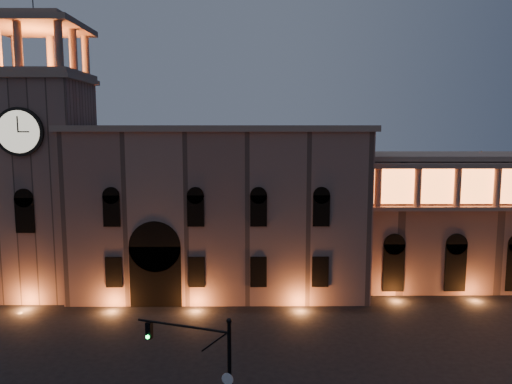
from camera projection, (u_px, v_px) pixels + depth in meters
government_building at (220, 208)px, 53.53m from camera, size 30.80×12.80×17.60m
clock_tower at (42, 175)px, 51.97m from camera, size 9.80×9.80×32.40m
traffic_light at (213, 383)px, 26.30m from camera, size 5.38×2.15×7.77m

